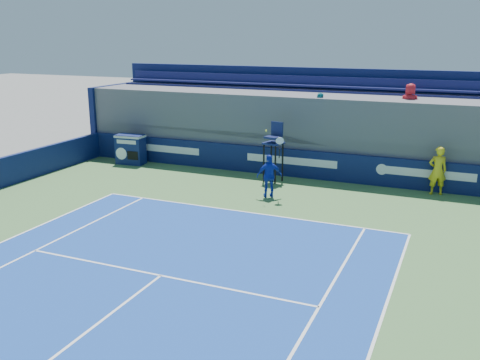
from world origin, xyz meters
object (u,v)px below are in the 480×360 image
at_px(tennis_player, 269,176).
at_px(match_clock, 131,149).
at_px(ball_person, 438,171).
at_px(umpire_chair, 274,145).

bearing_deg(tennis_player, match_clock, 162.65).
distance_m(ball_person, umpire_chair, 6.40).
distance_m(umpire_chair, tennis_player, 2.34).
height_order(umpire_chair, tennis_player, tennis_player).
height_order(ball_person, umpire_chair, umpire_chair).
xyz_separation_m(match_clock, umpire_chair, (7.23, -0.30, 0.79)).
xyz_separation_m(umpire_chair, tennis_player, (0.61, -2.15, -0.70)).
distance_m(match_clock, tennis_player, 8.21).
distance_m(ball_person, match_clock, 13.58).
height_order(match_clock, umpire_chair, umpire_chair).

